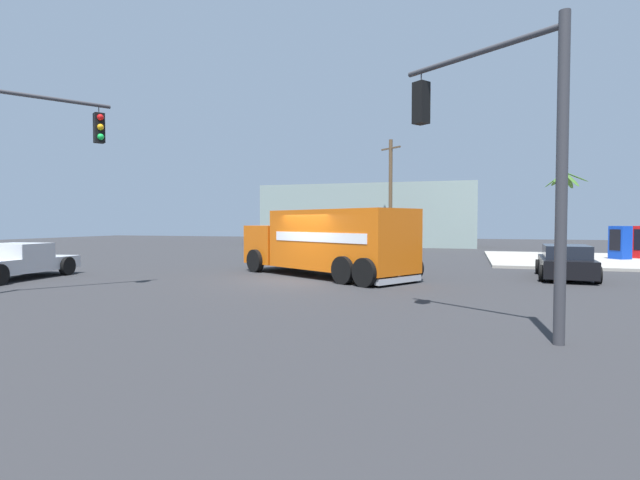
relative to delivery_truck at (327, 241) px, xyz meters
name	(u,v)px	position (x,y,z in m)	size (l,w,h in m)	color
ground_plane	(297,280)	(-0.73, -1.62, -1.42)	(100.00, 100.00, 0.00)	#2B2B2D
sidewalk_corner_far	(600,260)	(12.53, 11.63, -1.35)	(11.90, 11.90, 0.14)	#9E998E
delivery_truck	(327,241)	(0.00, 0.00, 0.00)	(8.27, 6.44, 2.69)	orange
traffic_light_secondary	(505,138)	(6.11, -8.60, 2.43)	(3.06, 2.25, 5.91)	#38383D
pickup_silver	(14,260)	(-11.28, -4.51, -0.69)	(2.73, 5.39, 1.38)	#B7BABF
sedan_black	(566,262)	(9.12, 2.07, -0.79)	(2.32, 4.44, 1.31)	black
vending_machine_red	(620,242)	(13.60, 11.97, -0.35)	(1.13, 1.17, 1.85)	#0F38B2
palm_tree_far	(564,199)	(11.27, 15.11, 2.23)	(2.54, 2.40, 5.26)	#7A6647
utility_pole	(391,193)	(-0.58, 20.28, 3.15)	(1.79, 1.48, 8.86)	brown
building_backdrop	(368,215)	(-3.55, 25.95, 1.41)	(19.48, 6.00, 5.67)	gray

